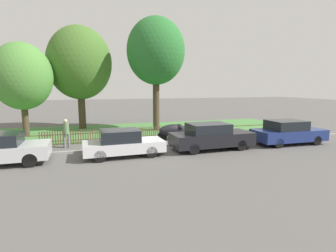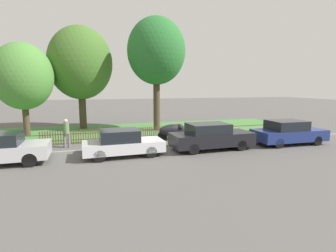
% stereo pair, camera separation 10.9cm
% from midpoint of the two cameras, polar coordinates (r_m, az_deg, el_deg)
% --- Properties ---
extents(ground_plane, '(120.00, 120.00, 0.00)m').
position_cam_midpoint_polar(ground_plane, '(14.90, -5.34, -4.93)').
color(ground_plane, '#565451').
extents(kerb_stone, '(28.35, 0.20, 0.12)m').
position_cam_midpoint_polar(kerb_stone, '(14.99, -5.41, -4.62)').
color(kerb_stone, gray).
rests_on(kerb_stone, ground).
extents(grass_strip, '(28.35, 7.93, 0.01)m').
position_cam_midpoint_polar(grass_strip, '(21.06, -8.67, -0.99)').
color(grass_strip, '#477F3D').
rests_on(grass_strip, ground).
extents(park_fence, '(28.35, 0.05, 0.86)m').
position_cam_midpoint_polar(park_fence, '(17.13, -6.91, -1.71)').
color(park_fence, brown).
rests_on(park_fence, ground).
extents(parked_car_silver_hatchback, '(3.80, 1.95, 1.42)m').
position_cam_midpoint_polar(parked_car_silver_hatchback, '(13.91, -32.14, -4.19)').
color(parked_car_silver_hatchback, '#BCBCC1').
rests_on(parked_car_silver_hatchback, ground).
extents(parked_car_black_saloon, '(4.01, 1.80, 1.36)m').
position_cam_midpoint_polar(parked_car_black_saloon, '(13.32, -9.70, -3.67)').
color(parked_car_black_saloon, silver).
rests_on(parked_car_black_saloon, ground).
extents(parked_car_navy_estate, '(4.59, 1.86, 1.47)m').
position_cam_midpoint_polar(parked_car_navy_estate, '(14.73, 9.50, -2.26)').
color(parked_car_navy_estate, black).
rests_on(parked_car_navy_estate, ground).
extents(parked_car_red_compact, '(4.35, 1.88, 1.45)m').
position_cam_midpoint_polar(parked_car_red_compact, '(17.52, 24.86, -1.26)').
color(parked_car_red_compact, navy).
rests_on(parked_car_red_compact, ground).
extents(covered_motorcycle, '(2.04, 0.78, 1.05)m').
position_cam_midpoint_polar(covered_motorcycle, '(17.08, 1.41, -0.94)').
color(covered_motorcycle, black).
rests_on(covered_motorcycle, ground).
extents(tree_nearest_kerb, '(4.01, 4.01, 6.48)m').
position_cam_midpoint_polar(tree_nearest_kerb, '(20.93, -28.94, 9.39)').
color(tree_nearest_kerb, '#473828').
rests_on(tree_nearest_kerb, ground).
extents(tree_behind_motorcycle, '(5.08, 5.08, 8.28)m').
position_cam_midpoint_polar(tree_behind_motorcycle, '(22.84, -18.40, 12.81)').
color(tree_behind_motorcycle, '#473828').
rests_on(tree_behind_motorcycle, ground).
extents(tree_mid_park, '(4.53, 4.53, 8.81)m').
position_cam_midpoint_polar(tree_mid_park, '(21.21, -2.40, 15.87)').
color(tree_mid_park, '#473828').
rests_on(tree_mid_park, ground).
extents(pedestrian_near_fence, '(0.38, 0.37, 1.65)m').
position_cam_midpoint_polar(pedestrian_near_fence, '(16.01, -21.09, -1.12)').
color(pedestrian_near_fence, slate).
rests_on(pedestrian_near_fence, ground).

